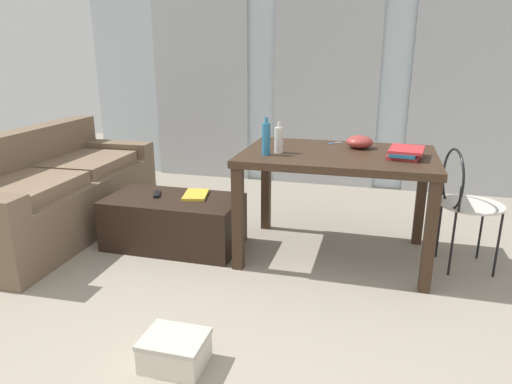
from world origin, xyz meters
name	(u,v)px	position (x,y,z in m)	size (l,w,h in m)	color
ground_plane	(280,268)	(0.00, 1.47, 0.00)	(8.98, 8.98, 0.00)	gray
wall_back	(327,64)	(0.00, 3.74, 1.31)	(5.56, 0.10, 2.62)	silver
curtains	(326,79)	(0.00, 3.66, 1.16)	(3.95, 0.03, 2.32)	#B2B7BC
couch	(52,194)	(-1.97, 1.67, 0.32)	(0.90, 2.00, 0.82)	brown
coffee_table	(174,222)	(-0.87, 1.65, 0.19)	(1.00, 0.54, 0.38)	black
craft_table	(337,167)	(0.33, 1.79, 0.67)	(1.32, 0.89, 0.77)	#382619
wire_chair	(462,195)	(1.16, 1.82, 0.52)	(0.41, 0.44, 0.84)	silver
bottle_near	(266,139)	(-0.14, 1.59, 0.88)	(0.06, 0.06, 0.25)	teal
bottle_far	(279,140)	(-0.07, 1.68, 0.86)	(0.06, 0.06, 0.21)	beige
bowl	(359,142)	(0.46, 1.98, 0.82)	(0.19, 0.19, 0.09)	#9E3833
book_stack	(405,152)	(0.77, 1.75, 0.80)	(0.25, 0.32, 0.06)	red
scissors	(334,143)	(0.26, 2.11, 0.77)	(0.11, 0.10, 0.00)	#9EA0A5
tv_remote_primary	(157,194)	(-1.02, 1.68, 0.39)	(0.04, 0.15, 0.02)	black
magazine	(196,195)	(-0.72, 1.74, 0.39)	(0.17, 0.27, 0.02)	gold
shoebox	(175,351)	(-0.27, 0.33, 0.08)	(0.30, 0.24, 0.15)	beige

